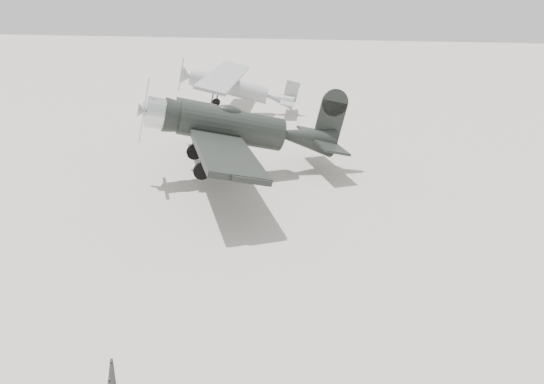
{
  "coord_description": "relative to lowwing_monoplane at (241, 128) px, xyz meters",
  "views": [
    {
      "loc": [
        4.4,
        -16.72,
        8.73
      ],
      "look_at": [
        1.08,
        1.61,
        1.5
      ],
      "focal_mm": 35.0,
      "sensor_mm": 36.0,
      "label": 1
    }
  ],
  "objects": [
    {
      "name": "lowwing_monoplane",
      "position": [
        0.0,
        0.0,
        0.0
      ],
      "size": [
        10.52,
        13.53,
        4.49
      ],
      "rotation": [
        0.0,
        0.24,
        0.43
      ],
      "color": "black",
      "rests_on": "ground"
    },
    {
      "name": "highwing_monoplane",
      "position": [
        -3.69,
        13.31,
        -0.22
      ],
      "size": [
        8.64,
        12.16,
        3.44
      ],
      "rotation": [
        0.0,
        0.23,
        0.1
      ],
      "color": "#999C9E",
      "rests_on": "ground"
    },
    {
      "name": "ground",
      "position": [
        1.52,
        -7.45,
        -2.37
      ],
      "size": [
        160.0,
        160.0,
        0.0
      ],
      "primitive_type": "plane",
      "color": "#A39C91",
      "rests_on": "ground"
    }
  ]
}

